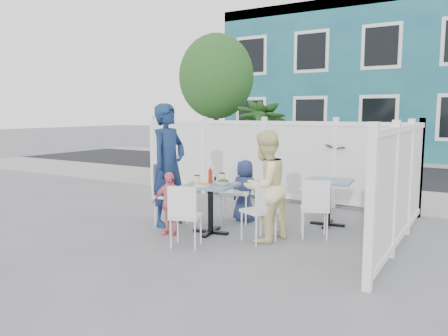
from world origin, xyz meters
The scene contains 30 objects.
ground centered at (0.00, 0.00, 0.00)m, with size 80.00×80.00×0.00m, color slate.
near_sidewalk centered at (0.00, 3.80, 0.01)m, with size 24.00×2.60×0.01m, color gray.
street centered at (0.00, 7.50, 0.00)m, with size 24.00×5.00×0.01m, color black.
far_sidewalk centered at (0.00, 10.60, 0.01)m, with size 24.00×1.60×0.01m, color gray.
building centered at (-0.50, 14.00, 3.00)m, with size 11.00×6.00×6.00m.
fence_back centered at (0.10, 2.40, 0.78)m, with size 5.86×0.08×1.60m.
fence_right centered at (3.00, 0.60, 0.78)m, with size 0.08×3.66×1.60m.
tree centered at (-1.60, 3.30, 2.59)m, with size 1.80×1.62×3.59m.
utility_cabinet centered at (-2.47, 4.00, 0.60)m, with size 0.64×0.46×1.19m, color gold.
potted_shrub_a centered at (-0.26, 3.10, 1.01)m, with size 1.13×1.13×2.02m, color #1A3F17.
potted_shrub_b centered at (1.52, 3.00, 0.78)m, with size 1.40×1.22×1.56m, color #1A3F17.
main_table centered at (0.53, -0.26, 0.57)m, with size 0.79×0.79×0.73m.
spare_table centered at (1.86, 1.08, 0.56)m, with size 0.76×0.76×0.72m.
chair_left centered at (-0.32, -0.21, 0.57)m, with size 0.49×0.51×0.98m.
chair_right centered at (1.38, -0.27, 0.51)m, with size 0.51×0.52×0.87m.
chair_back centered at (0.47, 0.61, 0.59)m, with size 0.59×0.58×1.01m.
chair_near centered at (0.62, -1.02, 0.49)m, with size 0.48×0.47×0.83m.
chair_spare centered at (1.93, 0.28, 0.49)m, with size 0.50×0.49×0.84m.
man centered at (-0.30, -0.18, 0.95)m, with size 0.70×0.46×1.91m, color navy.
woman centered at (1.37, -0.18, 0.76)m, with size 0.74×0.58×1.53m, color #F5E65E.
boy centered at (0.61, 0.65, 0.50)m, with size 0.49×0.32×1.01m, color navy.
toddler centered at (0.05, -0.60, 0.46)m, with size 0.54×0.22×0.92m, color pink.
plate_main centered at (0.49, -0.42, 0.74)m, with size 0.23×0.23×0.01m, color white.
plate_side centered at (0.33, -0.15, 0.74)m, with size 0.23×0.23×0.02m, color white.
salad_bowl centered at (0.73, -0.23, 0.76)m, with size 0.23×0.23×0.06m, color white.
coffee_cup_a centered at (0.34, -0.32, 0.79)m, with size 0.08×0.08×0.11m, color beige.
coffee_cup_b centered at (0.58, -0.01, 0.80)m, with size 0.09×0.09×0.13m, color beige.
ketchup_bottle centered at (0.48, -0.18, 0.83)m, with size 0.06×0.06×0.20m, color #A91F0F.
salt_shaker centered at (0.45, -0.03, 0.77)m, with size 0.03×0.03×0.07m, color white.
pepper_shaker centered at (0.46, -0.02, 0.77)m, with size 0.03×0.03×0.07m, color black.
Camera 1 is at (3.93, -5.51, 1.77)m, focal length 35.00 mm.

